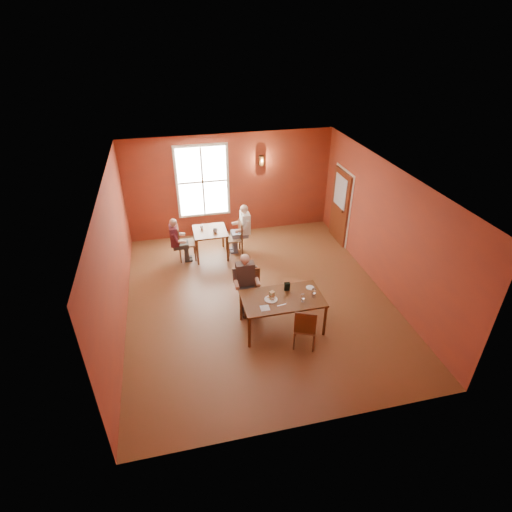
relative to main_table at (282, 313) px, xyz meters
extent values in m
cube|color=brown|center=(-0.26, 1.10, -0.39)|extent=(6.00, 7.00, 0.01)
cube|color=brown|center=(-0.26, 4.60, 1.11)|extent=(6.00, 0.04, 3.00)
cube|color=brown|center=(-0.26, -2.40, 1.11)|extent=(6.00, 0.04, 3.00)
cube|color=brown|center=(-3.26, 1.10, 1.11)|extent=(0.04, 7.00, 3.00)
cube|color=brown|center=(2.74, 1.10, 1.11)|extent=(0.04, 7.00, 3.00)
cube|color=white|center=(-0.26, 1.10, 2.61)|extent=(6.00, 7.00, 0.04)
cube|color=white|center=(-1.06, 4.55, 1.31)|extent=(1.36, 0.10, 1.96)
cube|color=maroon|center=(2.68, 3.40, 0.66)|extent=(0.12, 1.04, 2.10)
cylinder|color=brown|center=(0.64, 4.50, 1.81)|extent=(0.16, 0.16, 0.28)
cylinder|color=white|center=(-0.25, -0.01, 0.41)|extent=(0.28, 0.28, 0.03)
cube|color=tan|center=(-0.20, 0.08, 0.45)|extent=(0.12, 0.12, 0.11)
cube|color=black|center=(0.16, 0.23, 0.49)|extent=(0.12, 0.07, 0.19)
cube|color=silver|center=(-0.08, -0.22, 0.39)|extent=(0.20, 0.04, 0.00)
cube|color=white|center=(-0.44, -0.24, 0.39)|extent=(0.19, 0.19, 0.01)
cylinder|color=white|center=(0.67, 0.20, 0.40)|extent=(0.18, 0.18, 0.01)
imported|color=white|center=(-0.94, 3.18, 0.44)|extent=(0.14, 0.14, 0.10)
imported|color=silver|center=(-1.27, 3.44, 0.43)|extent=(0.10, 0.10, 0.09)
camera|label=1|loc=(-2.01, -6.25, 5.37)|focal=28.00mm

